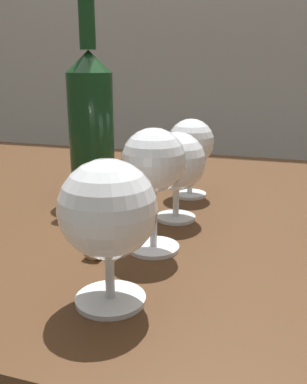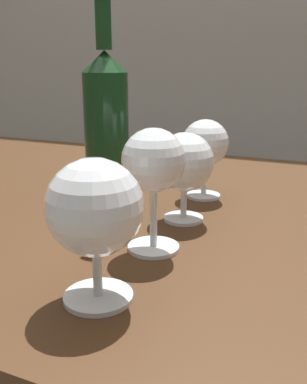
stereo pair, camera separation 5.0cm
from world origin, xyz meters
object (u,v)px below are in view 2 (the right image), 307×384
at_px(wine_bottle, 106,121).
at_px(cork, 99,243).
at_px(wine_glass_cabernet, 205,145).
at_px(wine_glass_pinot, 95,209).
at_px(wine_glass_rose, 154,164).
at_px(wine_glass_empty, 184,164).

relative_size(wine_bottle, cork, 7.84).
bearing_deg(wine_glass_cabernet, wine_glass_pinot, -88.95).
height_order(wine_glass_rose, wine_glass_cabernet, wine_glass_rose).
distance_m(wine_glass_pinot, wine_glass_empty, 0.24).
relative_size(wine_glass_pinot, wine_bottle, 0.42).
bearing_deg(cork, wine_glass_empty, 68.25).
distance_m(wine_glass_pinot, wine_bottle, 0.36).
height_order(wine_glass_pinot, wine_glass_cabernet, wine_glass_pinot).
height_order(wine_glass_cabernet, wine_bottle, wine_bottle).
bearing_deg(wine_glass_empty, wine_glass_rose, -89.14).
xyz_separation_m(wine_glass_rose, wine_glass_empty, (-0.00, 0.11, -0.02)).
bearing_deg(wine_glass_pinot, wine_bottle, 117.94).
height_order(wine_glass_pinot, wine_glass_empty, wine_glass_pinot).
bearing_deg(wine_glass_pinot, wine_glass_rose, 88.98).
distance_m(wine_bottle, cork, 0.27).
xyz_separation_m(wine_glass_rose, wine_glass_cabernet, (-0.01, 0.23, -0.02)).
relative_size(wine_glass_rose, wine_glass_empty, 1.16).
bearing_deg(wine_bottle, wine_glass_cabernet, 16.27).
distance_m(wine_glass_empty, cork, 0.17).
distance_m(wine_glass_rose, wine_bottle, 0.25).
bearing_deg(wine_bottle, wine_glass_rose, -47.87).
relative_size(wine_glass_pinot, wine_glass_rose, 0.93).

